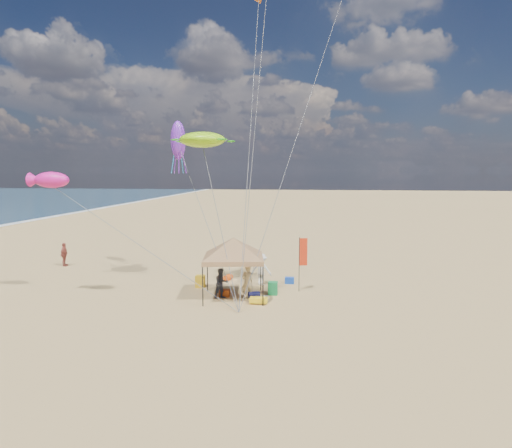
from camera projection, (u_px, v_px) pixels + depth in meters
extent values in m
plane|color=tan|center=(248.00, 317.00, 21.20)|extent=(280.00, 280.00, 0.00)
cylinder|color=black|center=(207.00, 273.00, 25.78)|extent=(0.06, 0.06, 2.01)
cylinder|color=black|center=(261.00, 273.00, 25.86)|extent=(0.06, 0.06, 2.01)
cylinder|color=black|center=(203.00, 287.00, 22.79)|extent=(0.06, 0.06, 2.01)
cylinder|color=black|center=(263.00, 286.00, 22.87)|extent=(0.06, 0.06, 2.01)
cube|color=olive|center=(233.00, 258.00, 24.19)|extent=(3.54, 3.54, 0.24)
pyramid|color=olive|center=(233.00, 237.00, 24.06)|extent=(6.02, 6.02, 1.00)
cylinder|color=black|center=(299.00, 264.00, 25.53)|extent=(0.04, 0.04, 3.08)
cube|color=red|center=(303.00, 252.00, 25.48)|extent=(0.44, 0.12, 1.54)
cube|color=#B6410E|center=(225.00, 293.00, 24.64)|extent=(0.54, 0.38, 0.38)
cube|color=#1541AE|center=(289.00, 280.00, 27.47)|extent=(0.54, 0.38, 0.38)
cylinder|color=#0D0E39|center=(254.00, 295.00, 24.32)|extent=(0.69, 0.54, 0.36)
cylinder|color=#E94E0C|center=(228.00, 277.00, 28.27)|extent=(0.54, 0.69, 0.36)
cube|color=#167B3D|center=(273.00, 288.00, 25.03)|extent=(0.50, 0.50, 0.70)
cube|color=yellow|center=(200.00, 281.00, 26.60)|extent=(0.50, 0.50, 0.70)
cube|color=gray|center=(265.00, 298.00, 23.77)|extent=(0.34, 0.30, 0.28)
cube|color=yellow|center=(259.00, 300.00, 23.28)|extent=(0.90, 0.50, 0.24)
imported|color=tan|center=(247.00, 282.00, 24.22)|extent=(0.79, 0.71, 1.80)
imported|color=#353948|center=(221.00, 283.00, 24.20)|extent=(1.00, 0.97, 1.63)
imported|color=silver|center=(261.00, 269.00, 27.07)|extent=(1.35, 0.98, 1.88)
imported|color=#A0493D|center=(64.00, 254.00, 32.43)|extent=(0.50, 1.02, 1.67)
ellipsoid|color=#8DD90F|center=(202.00, 140.00, 25.49)|extent=(3.21, 2.94, 0.87)
ellipsoid|color=#E1178E|center=(52.00, 180.00, 23.30)|extent=(1.95, 1.11, 0.83)
ellipsoid|color=purple|center=(178.00, 140.00, 29.08)|extent=(0.99, 0.99, 2.47)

